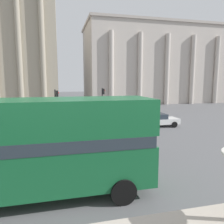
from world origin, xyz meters
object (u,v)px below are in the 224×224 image
object	(u,v)px
double_decker_bus	(6,146)
car_white	(158,120)
plaza_building_right	(163,65)
traffic_light_far	(103,99)
traffic_light_near	(112,118)
traffic_light_mid	(56,105)
pedestrian_black	(131,107)
car_navy	(80,130)
pedestrian_blue	(31,110)

from	to	relation	value
double_decker_bus	car_white	bearing A→B (deg)	41.33
plaza_building_right	traffic_light_far	distance (m)	28.80
traffic_light_near	traffic_light_mid	xyz separation A→B (m)	(-3.37, 7.58, 0.15)
pedestrian_black	traffic_light_far	bearing A→B (deg)	55.64
double_decker_bus	pedestrian_black	size ratio (longest dim) A/B	6.55
car_navy	traffic_light_near	bearing A→B (deg)	88.48
double_decker_bus	traffic_light_far	size ratio (longest dim) A/B	2.93
car_navy	pedestrian_black	xyz separation A→B (m)	(8.63, 12.75, 0.29)
traffic_light_near	traffic_light_far	distance (m)	14.41
plaza_building_right	traffic_light_far	bearing A→B (deg)	-131.50
car_white	traffic_light_far	bearing A→B (deg)	5.39
double_decker_bus	pedestrian_black	world-z (taller)	double_decker_bus
traffic_light_near	pedestrian_black	xyz separation A→B (m)	(7.06, 17.58, -1.42)
traffic_light_near	traffic_light_far	xyz separation A→B (m)	(2.24, 14.23, 0.10)
traffic_light_near	car_navy	world-z (taller)	traffic_light_near
plaza_building_right	pedestrian_blue	world-z (taller)	plaza_building_right
double_decker_bus	traffic_light_far	xyz separation A→B (m)	(7.31, 18.35, 0.29)
plaza_building_right	car_white	world-z (taller)	plaza_building_right
double_decker_bus	traffic_light_far	world-z (taller)	double_decker_bus
double_decker_bus	pedestrian_black	xyz separation A→B (m)	(12.13, 21.70, -1.23)
plaza_building_right	car_white	xyz separation A→B (m)	(-14.17, -27.55, -7.75)
double_decker_bus	plaza_building_right	world-z (taller)	plaza_building_right
double_decker_bus	pedestrian_blue	xyz separation A→B (m)	(-1.63, 21.42, -1.29)
traffic_light_mid	pedestrian_blue	world-z (taller)	traffic_light_mid
pedestrian_black	traffic_light_near	bearing A→B (deg)	88.97
car_navy	traffic_light_far	bearing A→B (deg)	-131.53
traffic_light_mid	traffic_light_near	bearing A→B (deg)	-66.02
double_decker_bus	traffic_light_mid	size ratio (longest dim) A/B	2.87
traffic_light_mid	car_white	size ratio (longest dim) A/B	0.93
pedestrian_black	car_navy	bearing A→B (deg)	76.78
traffic_light_near	traffic_light_far	world-z (taller)	traffic_light_far
traffic_light_mid	pedestrian_black	world-z (taller)	traffic_light_mid
traffic_light_far	car_white	bearing A→B (deg)	-55.10
double_decker_bus	car_white	world-z (taller)	double_decker_bus
car_navy	pedestrian_blue	world-z (taller)	pedestrian_blue
plaza_building_right	traffic_light_near	world-z (taller)	plaza_building_right
traffic_light_mid	pedestrian_black	xyz separation A→B (m)	(10.43, 10.00, -1.57)
car_navy	car_white	distance (m)	8.82
car_white	pedestrian_blue	size ratio (longest dim) A/B	2.58
pedestrian_black	pedestrian_blue	bearing A→B (deg)	22.00
traffic_light_near	traffic_light_mid	size ratio (longest dim) A/B	0.94
plaza_building_right	traffic_light_near	xyz separation A→B (m)	(-20.91, -35.34, -6.05)
double_decker_bus	car_navy	size ratio (longest dim) A/B	2.68
pedestrian_black	pedestrian_blue	size ratio (longest dim) A/B	1.05
pedestrian_blue	car_navy	bearing A→B (deg)	-156.82
traffic_light_near	car_navy	xyz separation A→B (m)	(-1.57, 4.83, -1.71)
plaza_building_right	pedestrian_blue	distance (m)	33.82
pedestrian_black	car_white	bearing A→B (deg)	108.98
traffic_light_near	car_white	xyz separation A→B (m)	(6.74, 7.78, -1.71)
traffic_light_near	car_white	size ratio (longest dim) A/B	0.87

